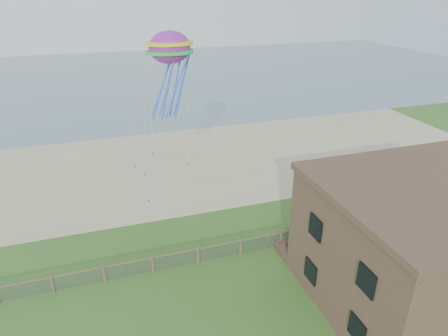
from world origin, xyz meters
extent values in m
plane|color=#375D1F|center=(0.00, 0.00, 0.00)|extent=(160.00, 160.00, 0.00)
cube|color=tan|center=(0.00, 22.00, 0.00)|extent=(72.00, 20.00, 0.02)
cube|color=slate|center=(0.00, 66.00, 0.00)|extent=(160.00, 68.00, 0.02)
cube|color=#473026|center=(13.00, -1.00, 3.50)|extent=(15.00, 10.00, 7.00)
cube|color=brown|center=(13.00, 5.00, 0.25)|extent=(15.00, 2.00, 0.50)
camera|label=1|loc=(-5.01, -14.96, 16.96)|focal=32.00mm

